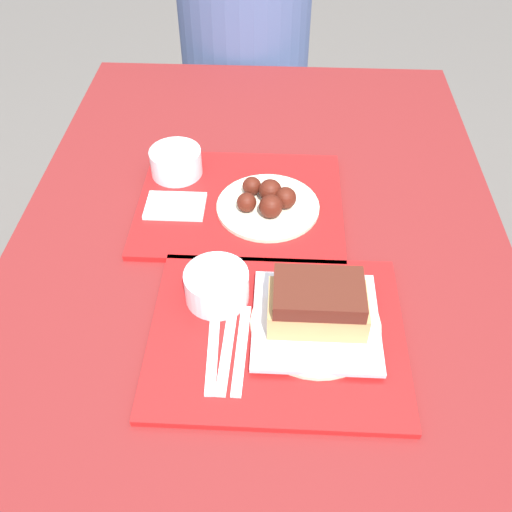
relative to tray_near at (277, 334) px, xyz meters
name	(u,v)px	position (x,y,z in m)	size (l,w,h in m)	color
ground_plane	(257,465)	(-0.04, 0.15, -0.79)	(12.00, 12.00, 0.00)	#605B56
picnic_table	(257,304)	(-0.04, 0.15, -0.10)	(0.95, 1.57, 0.78)	maroon
picnic_bench_far	(270,139)	(-0.04, 1.15, -0.39)	(0.90, 0.28, 0.47)	maroon
tray_near	(277,334)	(0.00, 0.00, 0.00)	(0.41, 0.34, 0.01)	red
tray_far	(240,204)	(-0.08, 0.33, 0.00)	(0.41, 0.34, 0.01)	red
bowl_coleslaw_near	(217,284)	(-0.10, 0.07, 0.04)	(0.11, 0.11, 0.06)	silver
brisket_sandwich_plate	(317,311)	(0.06, 0.02, 0.04)	(0.21, 0.21, 0.09)	beige
plastic_fork_near	(227,349)	(-0.08, -0.04, 0.01)	(0.02, 0.17, 0.00)	white
plastic_knife_near	(241,349)	(-0.05, -0.04, 0.01)	(0.02, 0.17, 0.00)	white
plastic_spoon_near	(213,348)	(-0.10, -0.04, 0.01)	(0.02, 0.17, 0.00)	white
condiment_packet	(279,295)	(0.00, 0.08, 0.01)	(0.04, 0.03, 0.01)	#3F3F47
bowl_coleslaw_far	(176,161)	(-0.22, 0.41, 0.04)	(0.11, 0.11, 0.06)	silver
wings_plate_far	(268,202)	(-0.03, 0.31, 0.02)	(0.20, 0.20, 0.05)	beige
napkin_far	(175,206)	(-0.21, 0.30, 0.01)	(0.12, 0.08, 0.01)	white
person_seated_across	(245,39)	(-0.12, 1.15, -0.03)	(0.40, 0.40, 0.71)	#4C6093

